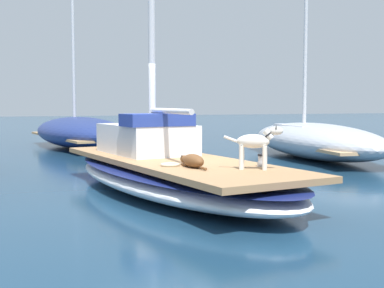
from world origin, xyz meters
TOP-DOWN VIEW (x-y plane):
  - ground_plane at (0.00, 0.00)m, footprint 120.00×120.00m
  - sailboat_main at (0.00, 0.00)m, footprint 3.51×7.52m
  - mast_main at (-0.13, 0.73)m, footprint 0.14×2.27m
  - cabin_house at (-0.17, 1.10)m, footprint 1.70×2.40m
  - dog_white at (0.70, -1.99)m, footprint 0.84×0.57m
  - dog_brown at (-0.14, -1.37)m, footprint 0.29×0.95m
  - deck_winch at (0.97, -1.70)m, footprint 0.16×0.16m
  - coiled_rope at (-0.42, -1.06)m, footprint 0.32×0.32m
  - moored_boat_starboard_side at (6.17, 4.33)m, footprint 3.50×7.73m
  - moored_boat_far_astern at (-0.01, 10.65)m, footprint 3.76×7.46m

SIDE VIEW (x-z plane):
  - ground_plane at x=0.00m, z-range 0.00..0.00m
  - sailboat_main at x=0.00m, z-range 0.01..0.67m
  - moored_boat_starboard_side at x=6.17m, z-range -2.47..3.61m
  - moored_boat_far_astern at x=-0.01m, z-range -2.29..3.49m
  - coiled_rope at x=-0.42m, z-range 0.66..0.70m
  - deck_winch at x=0.97m, z-range 0.65..0.86m
  - dog_brown at x=-0.14m, z-range 0.66..0.88m
  - cabin_house at x=-0.17m, z-range 0.59..1.43m
  - dog_white at x=0.70m, z-range 0.73..1.43m
  - mast_main at x=-0.13m, z-range 0.31..7.08m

